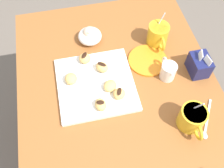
# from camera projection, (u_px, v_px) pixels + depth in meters

# --- Properties ---
(ground_plane) EXTENTS (8.00, 8.00, 0.00)m
(ground_plane) POSITION_uv_depth(u_px,v_px,m) (116.00, 149.00, 1.63)
(ground_plane) COLOR #665B51
(dining_table) EXTENTS (1.00, 0.78, 0.75)m
(dining_table) POSITION_uv_depth(u_px,v_px,m) (118.00, 105.00, 1.11)
(dining_table) COLOR #935628
(dining_table) RESTS_ON ground_plane
(pastry_plate_square) EXTENTS (0.29, 0.29, 0.02)m
(pastry_plate_square) POSITION_uv_depth(u_px,v_px,m) (96.00, 84.00, 0.99)
(pastry_plate_square) COLOR white
(pastry_plate_square) RESTS_ON dining_table
(coffee_mug_mustard_left) EXTENTS (0.13, 0.09, 0.15)m
(coffee_mug_mustard_left) POSITION_uv_depth(u_px,v_px,m) (158.00, 35.00, 1.07)
(coffee_mug_mustard_left) COLOR gold
(coffee_mug_mustard_left) RESTS_ON dining_table
(coffee_mug_mustard_right) EXTENTS (0.13, 0.09, 0.13)m
(coffee_mug_mustard_right) POSITION_uv_depth(u_px,v_px,m) (192.00, 118.00, 0.87)
(coffee_mug_mustard_right) COLOR gold
(coffee_mug_mustard_right) RESTS_ON dining_table
(cream_pitcher_white) EXTENTS (0.10, 0.06, 0.07)m
(cream_pitcher_white) POSITION_uv_depth(u_px,v_px,m) (168.00, 71.00, 0.99)
(cream_pitcher_white) COLOR white
(cream_pitcher_white) RESTS_ON dining_table
(sugar_caddy) EXTENTS (0.09, 0.07, 0.11)m
(sugar_caddy) POSITION_uv_depth(u_px,v_px,m) (199.00, 65.00, 1.00)
(sugar_caddy) COLOR #191E51
(sugar_caddy) RESTS_ON dining_table
(ice_cream_bowl) EXTENTS (0.10, 0.10, 0.08)m
(ice_cream_bowl) POSITION_uv_depth(u_px,v_px,m) (90.00, 35.00, 1.10)
(ice_cream_bowl) COLOR white
(ice_cream_bowl) RESTS_ON dining_table
(saucer_orange_left) EXTENTS (0.16, 0.16, 0.01)m
(saucer_orange_left) POSITION_uv_depth(u_px,v_px,m) (148.00, 60.00, 1.06)
(saucer_orange_left) COLOR orange
(saucer_orange_left) RESTS_ON dining_table
(loose_spoon_near_saucer) EXTENTS (0.14, 0.09, 0.01)m
(loose_spoon_near_saucer) POSITION_uv_depth(u_px,v_px,m) (206.00, 123.00, 0.91)
(loose_spoon_near_saucer) COLOR silver
(loose_spoon_near_saucer) RESTS_ON dining_table
(beignet_0) EXTENTS (0.06, 0.05, 0.03)m
(beignet_0) POSITION_uv_depth(u_px,v_px,m) (101.00, 105.00, 0.92)
(beignet_0) COLOR #E5B260
(beignet_0) RESTS_ON pastry_plate_square
(chocolate_drizzle_0) EXTENTS (0.02, 0.03, 0.00)m
(chocolate_drizzle_0) POSITION_uv_depth(u_px,v_px,m) (100.00, 102.00, 0.90)
(chocolate_drizzle_0) COLOR black
(chocolate_drizzle_0) RESTS_ON beignet_0
(beignet_1) EXTENTS (0.06, 0.05, 0.04)m
(beignet_1) POSITION_uv_depth(u_px,v_px,m) (71.00, 79.00, 0.97)
(beignet_1) COLOR #E5B260
(beignet_1) RESTS_ON pastry_plate_square
(beignet_2) EXTENTS (0.06, 0.06, 0.04)m
(beignet_2) POSITION_uv_depth(u_px,v_px,m) (85.00, 58.00, 1.03)
(beignet_2) COLOR #E5B260
(beignet_2) RESTS_ON pastry_plate_square
(chocolate_drizzle_2) EXTENTS (0.04, 0.03, 0.00)m
(chocolate_drizzle_2) POSITION_uv_depth(u_px,v_px,m) (84.00, 55.00, 1.01)
(chocolate_drizzle_2) COLOR black
(chocolate_drizzle_2) RESTS_ON beignet_2
(beignet_3) EXTENTS (0.07, 0.06, 0.03)m
(beignet_3) POSITION_uv_depth(u_px,v_px,m) (119.00, 94.00, 0.94)
(beignet_3) COLOR #E5B260
(beignet_3) RESTS_ON pastry_plate_square
(chocolate_drizzle_3) EXTENTS (0.04, 0.03, 0.00)m
(chocolate_drizzle_3) POSITION_uv_depth(u_px,v_px,m) (119.00, 91.00, 0.93)
(chocolate_drizzle_3) COLOR black
(chocolate_drizzle_3) RESTS_ON beignet_3
(beignet_4) EXTENTS (0.07, 0.07, 0.04)m
(beignet_4) POSITION_uv_depth(u_px,v_px,m) (102.00, 67.00, 1.00)
(beignet_4) COLOR #E5B260
(beignet_4) RESTS_ON pastry_plate_square
(chocolate_drizzle_4) EXTENTS (0.03, 0.04, 0.00)m
(chocolate_drizzle_4) POSITION_uv_depth(u_px,v_px,m) (102.00, 64.00, 0.99)
(chocolate_drizzle_4) COLOR black
(chocolate_drizzle_4) RESTS_ON beignet_4
(beignet_5) EXTENTS (0.07, 0.07, 0.03)m
(beignet_5) POSITION_uv_depth(u_px,v_px,m) (110.00, 85.00, 0.96)
(beignet_5) COLOR #E5B260
(beignet_5) RESTS_ON pastry_plate_square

